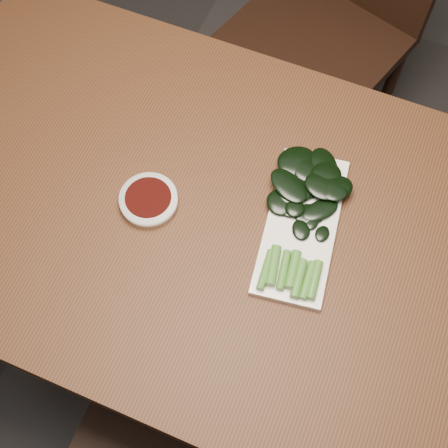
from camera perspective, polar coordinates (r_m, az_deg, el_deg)
ground at (r=1.89m, az=0.40°, el=-9.74°), size 6.00×6.00×0.00m
table at (r=1.25m, az=0.59°, el=-1.02°), size 1.40×0.80×0.75m
chair_far at (r=1.88m, az=9.59°, el=18.35°), size 0.57×0.57×0.89m
sauce_bowl at (r=1.20m, az=-6.90°, el=2.16°), size 0.11×0.11×0.03m
serving_plate at (r=1.18m, az=7.07°, el=-0.14°), size 0.17×0.33×0.01m
gai_lan at (r=1.19m, az=7.62°, el=2.09°), size 0.18×0.33×0.02m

